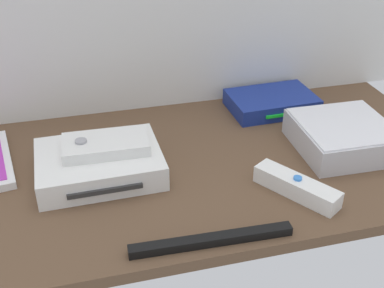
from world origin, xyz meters
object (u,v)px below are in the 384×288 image
at_px(game_console, 99,164).
at_px(mini_computer, 343,136).
at_px(remote_wand, 297,187).
at_px(remote_classic_pad, 105,145).
at_px(network_router, 271,102).
at_px(sensor_bar, 212,240).

height_order(game_console, mini_computer, mini_computer).
height_order(remote_wand, remote_classic_pad, remote_classic_pad).
relative_size(game_console, remote_wand, 1.48).
relative_size(network_router, sensor_bar, 0.77).
distance_m(network_router, sensor_bar, 0.45).
distance_m(mini_computer, sensor_bar, 0.37).
relative_size(remote_wand, sensor_bar, 0.60).
bearing_deg(game_console, remote_wand, -25.59).
distance_m(game_console, mini_computer, 0.45).
bearing_deg(remote_classic_pad, game_console, -148.87).
height_order(game_console, remote_wand, game_console).
distance_m(network_router, remote_wand, 0.31).
bearing_deg(remote_wand, mini_computer, 5.60).
xyz_separation_m(mini_computer, remote_wand, (-0.15, -0.11, -0.01)).
bearing_deg(remote_classic_pad, remote_wand, -24.83).
height_order(remote_classic_pad, sensor_bar, remote_classic_pad).
bearing_deg(remote_classic_pad, sensor_bar, -59.42).
xyz_separation_m(remote_wand, sensor_bar, (-0.17, -0.08, -0.01)).
height_order(mini_computer, sensor_bar, mini_computer).
bearing_deg(remote_wand, game_console, 123.10).
bearing_deg(mini_computer, remote_wand, -142.02).
height_order(game_console, remote_classic_pad, remote_classic_pad).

